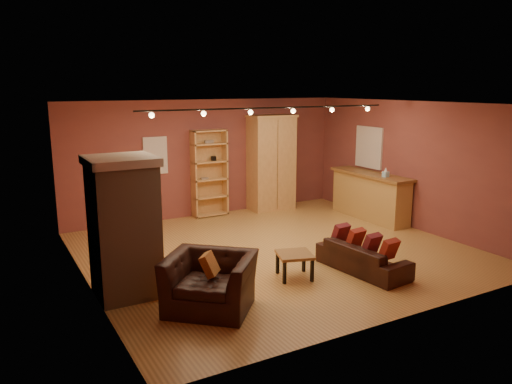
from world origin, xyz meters
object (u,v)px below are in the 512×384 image
bar_counter (370,196)px  armchair (210,273)px  fireplace (124,227)px  bookcase (209,172)px  coffee_table (295,257)px  armoire (271,162)px  loveseat (363,252)px

bar_counter → armchair: size_ratio=1.62×
fireplace → bookcase: (3.02, 3.74, 0.00)m
coffee_table → armchair: bearing=-167.1°
bar_counter → fireplace: bearing=-165.8°
fireplace → bar_counter: 6.46m
armoire → loveseat: (-0.90, -4.56, -0.86)m
loveseat → armchair: armchair is taller
coffee_table → bookcase: bearing=84.5°
bookcase → armchair: (-2.13, -4.82, -0.54)m
bar_counter → coffee_table: size_ratio=3.30×
armoire → bookcase: bearing=173.3°
fireplace → coffee_table: size_ratio=3.04×
fireplace → bar_counter: fireplace is taller
bar_counter → coffee_table: bar_counter is taller
armoire → loveseat: armoire is taller
armchair → coffee_table: (1.70, 0.39, -0.17)m
bar_counter → armchair: 5.97m
bar_counter → loveseat: (-2.47, -2.60, -0.21)m
loveseat → armchair: bearing=85.4°
bar_counter → loveseat: bearing=-133.5°
armchair → coffee_table: bearing=54.3°
bookcase → armchair: 5.29m
armoire → armchair: 6.01m
bar_counter → coffee_table: 4.30m
armoire → coffee_table: armoire is taller
armoire → armchair: armoire is taller
bookcase → armoire: (1.65, -0.20, 0.14)m
bar_counter → armchair: bar_counter is taller
fireplace → armoire: armoire is taller
bar_counter → armchair: (-5.35, -2.66, -0.03)m
fireplace → armchair: size_ratio=1.49×
armoire → armchair: size_ratio=1.69×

